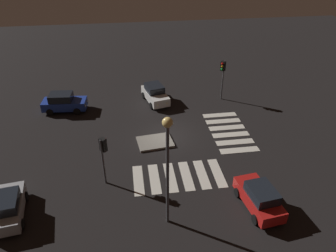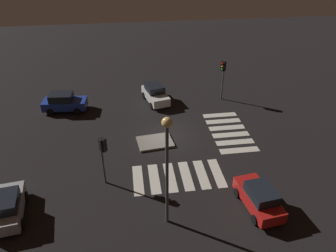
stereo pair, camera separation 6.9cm
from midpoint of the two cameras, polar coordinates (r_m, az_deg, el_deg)
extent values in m
plane|color=black|center=(27.39, -0.07, -1.78)|extent=(80.00, 80.00, 0.00)
cube|color=gray|center=(26.49, -2.39, -2.87)|extent=(3.07, 2.45, 0.18)
cube|color=#9EA0A5|center=(22.27, -26.68, -12.97)|extent=(2.14, 4.01, 0.78)
cube|color=black|center=(21.65, -27.21, -12.04)|extent=(1.74, 2.14, 0.63)
cylinder|color=black|center=(23.18, -24.14, -11.41)|extent=(0.30, 0.64, 0.62)
cylinder|color=black|center=(21.48, -24.71, -15.62)|extent=(0.30, 0.64, 0.62)
sphere|color=#F2EABF|center=(23.76, -27.18, -9.98)|extent=(0.21, 0.21, 0.21)
sphere|color=#F2EABF|center=(23.55, -25.03, -9.75)|extent=(0.21, 0.21, 0.21)
cube|color=#1E389E|center=(32.52, -18.01, 3.75)|extent=(4.23, 2.08, 0.84)
cube|color=black|center=(32.26, -18.66, 4.92)|extent=(2.22, 1.76, 0.68)
cylinder|color=black|center=(33.14, -15.48, 3.97)|extent=(0.68, 0.29, 0.66)
cylinder|color=black|center=(31.65, -16.00, 2.52)|extent=(0.68, 0.29, 0.66)
cylinder|color=black|center=(33.77, -19.70, 3.76)|extent=(0.68, 0.29, 0.66)
cylinder|color=black|center=(32.31, -20.40, 2.33)|extent=(0.68, 0.29, 0.66)
sphere|color=#F2EABF|center=(32.49, -14.41, 4.31)|extent=(0.22, 0.22, 0.22)
sphere|color=#F2EABF|center=(31.64, -14.68, 3.51)|extent=(0.22, 0.22, 0.22)
cube|color=red|center=(21.34, 15.76, -12.40)|extent=(2.14, 4.04, 0.79)
cube|color=black|center=(20.72, 16.36, -11.39)|extent=(1.75, 2.16, 0.64)
cylinder|color=black|center=(21.97, 12.22, -11.53)|extent=(0.30, 0.65, 0.62)
cylinder|color=black|center=(22.66, 15.95, -10.59)|extent=(0.30, 0.65, 0.62)
cylinder|color=black|center=(20.55, 15.24, -15.82)|extent=(0.30, 0.65, 0.62)
cylinder|color=black|center=(21.28, 19.17, -14.63)|extent=(0.30, 0.65, 0.62)
sphere|color=#F2EABF|center=(22.32, 12.36, -9.51)|extent=(0.21, 0.21, 0.21)
sphere|color=#F2EABF|center=(22.70, 14.44, -9.02)|extent=(0.21, 0.21, 0.21)
cube|color=silver|center=(32.62, -2.35, 5.43)|extent=(2.63, 4.32, 0.83)
cube|color=black|center=(32.51, -2.52, 6.79)|extent=(2.01, 2.38, 0.67)
cylinder|color=black|center=(32.00, -0.14, 4.17)|extent=(0.38, 0.69, 0.65)
cylinder|color=black|center=(31.49, -3.02, 3.64)|extent=(0.38, 0.69, 0.65)
cylinder|color=black|center=(34.10, -1.69, 5.97)|extent=(0.38, 0.69, 0.65)
cylinder|color=black|center=(33.62, -4.42, 5.49)|extent=(0.38, 0.69, 0.65)
sphere|color=#F2EABF|center=(31.11, -0.29, 4.09)|extent=(0.22, 0.22, 0.22)
sphere|color=#F2EABF|center=(30.82, -1.94, 3.78)|extent=(0.22, 0.22, 0.22)
cylinder|color=#47474C|center=(33.08, 9.66, 8.02)|extent=(0.14, 0.14, 4.15)
cube|color=black|center=(32.34, 9.75, 10.51)|extent=(0.54, 0.54, 0.96)
sphere|color=red|center=(32.07, 9.62, 10.92)|extent=(0.22, 0.22, 0.22)
sphere|color=orange|center=(32.17, 9.57, 10.42)|extent=(0.22, 0.22, 0.22)
sphere|color=green|center=(32.28, 9.53, 9.92)|extent=(0.22, 0.22, 0.22)
cylinder|color=#47474C|center=(21.95, -11.58, -6.35)|extent=(0.14, 0.14, 3.61)
cube|color=black|center=(21.27, -11.61, -3.30)|extent=(0.54, 0.54, 0.96)
sphere|color=red|center=(21.21, -11.31, -2.39)|extent=(0.22, 0.22, 0.22)
sphere|color=orange|center=(21.38, -11.22, -3.05)|extent=(0.22, 0.22, 0.22)
sphere|color=green|center=(21.55, -11.14, -3.71)|extent=(0.22, 0.22, 0.22)
cylinder|color=#47474C|center=(17.83, -0.19, -9.30)|extent=(0.18, 0.18, 6.81)
sphere|color=#F9D172|center=(15.71, -0.22, 0.62)|extent=(0.56, 0.56, 0.56)
cube|color=silver|center=(22.94, -5.40, -9.62)|extent=(0.70, 3.20, 0.02)
cube|color=silver|center=(22.99, -2.50, -9.39)|extent=(0.70, 3.20, 0.02)
cube|color=silver|center=(23.09, 0.37, -9.13)|extent=(0.70, 3.20, 0.02)
cube|color=silver|center=(23.25, 3.21, -8.86)|extent=(0.70, 3.20, 0.02)
cube|color=silver|center=(23.46, 6.00, -8.57)|extent=(0.70, 3.20, 0.02)
cube|color=silver|center=(23.73, 8.73, -8.27)|extent=(0.70, 3.20, 0.02)
cube|color=silver|center=(26.30, 12.57, -4.23)|extent=(3.20, 0.70, 0.02)
cube|color=silver|center=(27.17, 11.80, -2.83)|extent=(3.20, 0.70, 0.02)
cube|color=silver|center=(28.07, 11.07, -1.52)|extent=(3.20, 0.70, 0.02)
cube|color=silver|center=(28.98, 10.39, -0.29)|extent=(3.20, 0.70, 0.02)
cube|color=silver|center=(29.91, 9.75, 0.86)|extent=(3.20, 0.70, 0.02)
cube|color=silver|center=(30.85, 9.15, 1.95)|extent=(3.20, 0.70, 0.02)
camera|label=1|loc=(0.03, -90.07, -0.05)|focal=34.13mm
camera|label=2|loc=(0.03, 89.93, 0.05)|focal=34.13mm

